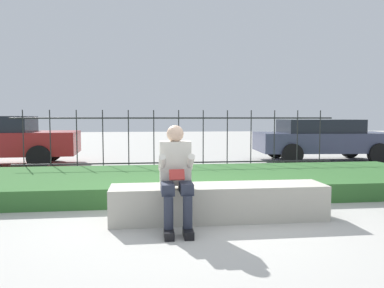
{
  "coord_description": "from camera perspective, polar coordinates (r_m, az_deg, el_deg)",
  "views": [
    {
      "loc": [
        -0.75,
        -4.83,
        1.36
      ],
      "look_at": [
        0.31,
        3.76,
        0.74
      ],
      "focal_mm": 35.0,
      "sensor_mm": 36.0,
      "label": 1
    }
  ],
  "objects": [
    {
      "name": "grass_berm",
      "position": [
        7.06,
        -0.82,
        -5.76
      ],
      "size": [
        9.46,
        2.78,
        0.3
      ],
      "color": "#33662D",
      "rests_on": "ground_plane"
    },
    {
      "name": "car_parked_right",
      "position": [
        12.27,
        19.25,
        0.79
      ],
      "size": [
        4.22,
        2.25,
        1.29
      ],
      "rotation": [
        0.0,
        0.0,
        -0.08
      ],
      "color": "#383D56",
      "rests_on": "ground_plane"
    },
    {
      "name": "ground_plane",
      "position": [
        5.07,
        1.77,
        -11.48
      ],
      "size": [
        60.0,
        60.0,
        0.0
      ],
      "primitive_type": "plane",
      "color": "#B2AFA8"
    },
    {
      "name": "person_seated_reader",
      "position": [
        4.56,
        -2.47,
        -4.34
      ],
      "size": [
        0.42,
        0.73,
        1.26
      ],
      "color": "black",
      "rests_on": "ground_plane"
    },
    {
      "name": "stone_bench",
      "position": [
        5.05,
        4.11,
        -9.12
      ],
      "size": [
        2.85,
        0.58,
        0.47
      ],
      "color": "#B7B2A3",
      "rests_on": "ground_plane"
    },
    {
      "name": "iron_fence",
      "position": [
        8.68,
        -2.04,
        0.39
      ],
      "size": [
        7.46,
        0.03,
        1.52
      ],
      "color": "#232326",
      "rests_on": "ground_plane"
    }
  ]
}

